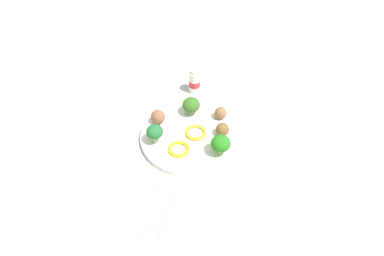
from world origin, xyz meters
name	(u,v)px	position (x,y,z in m)	size (l,w,h in m)	color
ground_plane	(192,137)	(0.00, 0.00, 0.00)	(4.00, 4.00, 0.00)	#B2B2AD
plate	(192,135)	(0.00, 0.00, 0.01)	(0.28, 0.28, 0.02)	white
broccoli_floret_back_right	(155,132)	(0.04, -0.09, 0.05)	(0.04, 0.04, 0.05)	#9EC878
broccoli_floret_front_right	(191,105)	(-0.08, -0.01, 0.05)	(0.05, 0.05, 0.05)	#92C96C
broccoli_floret_near_rim	(221,144)	(0.06, 0.08, 0.05)	(0.05, 0.05, 0.06)	#ACCC75
meatball_mid_left	(221,113)	(-0.07, 0.07, 0.03)	(0.03, 0.03, 0.03)	brown
meatball_mid_right	(222,129)	(-0.01, 0.08, 0.03)	(0.04, 0.04, 0.04)	brown
meatball_center	(158,117)	(-0.03, -0.10, 0.04)	(0.04, 0.04, 0.04)	brown
pepper_ring_front_left	(196,132)	(0.00, 0.01, 0.02)	(0.06, 0.06, 0.01)	yellow
pepper_ring_back_right	(179,149)	(0.06, -0.03, 0.02)	(0.06, 0.06, 0.01)	yellow
napkin	(162,212)	(0.24, -0.04, 0.00)	(0.17, 0.12, 0.01)	white
fork	(169,215)	(0.25, -0.02, 0.01)	(0.12, 0.02, 0.01)	silver
knife	(154,212)	(0.25, -0.05, 0.01)	(0.15, 0.02, 0.01)	silver
yogurt_bottle	(194,82)	(-0.20, -0.02, 0.04)	(0.04, 0.04, 0.08)	white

